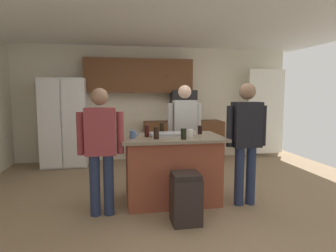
% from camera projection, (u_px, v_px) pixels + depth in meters
% --- Properties ---
extents(floor, '(7.04, 7.04, 0.00)m').
position_uv_depth(floor, '(182.00, 198.00, 4.30)').
color(floor, '#937A5B').
rests_on(floor, ground).
extents(ceiling, '(7.04, 7.04, 0.00)m').
position_uv_depth(ceiling, '(183.00, 16.00, 4.01)').
color(ceiling, white).
extents(back_wall, '(6.40, 0.10, 2.60)m').
position_uv_depth(back_wall, '(156.00, 103.00, 6.89)').
color(back_wall, beige).
rests_on(back_wall, ground).
extents(french_door_window_panel, '(0.90, 0.06, 2.00)m').
position_uv_depth(french_door_window_panel, '(266.00, 112.00, 6.98)').
color(french_door_window_panel, white).
rests_on(french_door_window_panel, ground).
extents(cabinet_run_upper, '(2.40, 0.38, 0.75)m').
position_uv_depth(cabinet_run_upper, '(139.00, 76.00, 6.56)').
color(cabinet_run_upper, brown).
extents(cabinet_run_lower, '(1.80, 0.63, 0.90)m').
position_uv_depth(cabinet_run_lower, '(183.00, 140.00, 6.78)').
color(cabinet_run_lower, brown).
rests_on(cabinet_run_lower, ground).
extents(refrigerator, '(0.92, 0.76, 1.85)m').
position_uv_depth(refrigerator, '(65.00, 122.00, 6.17)').
color(refrigerator, white).
rests_on(refrigerator, ground).
extents(microwave_over_range, '(0.56, 0.40, 0.32)m').
position_uv_depth(microwave_over_range, '(183.00, 97.00, 6.69)').
color(microwave_over_range, black).
extents(kitchen_island, '(1.41, 0.92, 0.94)m').
position_uv_depth(kitchen_island, '(172.00, 168.00, 4.16)').
color(kitchen_island, brown).
rests_on(kitchen_island, ground).
extents(person_host_foreground, '(0.57, 0.22, 1.67)m').
position_uv_depth(person_host_foreground, '(246.00, 136.00, 3.97)').
color(person_host_foreground, '#232D4C').
rests_on(person_host_foreground, ground).
extents(person_guest_right, '(0.57, 0.22, 1.60)m').
position_uv_depth(person_guest_right, '(101.00, 144.00, 3.62)').
color(person_guest_right, '#232D4C').
rests_on(person_guest_right, ground).
extents(person_elder_center, '(0.57, 0.22, 1.67)m').
position_uv_depth(person_elder_center, '(184.00, 128.00, 4.92)').
color(person_elder_center, '#4C5166').
rests_on(person_elder_center, ground).
extents(tumbler_amber, '(0.07, 0.07, 0.16)m').
position_uv_depth(tumbler_amber, '(156.00, 133.00, 3.84)').
color(tumbler_amber, black).
rests_on(tumbler_amber, kitchen_island).
extents(glass_dark_ale, '(0.07, 0.07, 0.13)m').
position_uv_depth(glass_dark_ale, '(200.00, 130.00, 4.32)').
color(glass_dark_ale, black).
rests_on(glass_dark_ale, kitchen_island).
extents(glass_stout_tall, '(0.06, 0.06, 0.16)m').
position_uv_depth(glass_stout_tall, '(147.00, 131.00, 4.03)').
color(glass_stout_tall, black).
rests_on(glass_stout_tall, kitchen_island).
extents(mug_ceramic_white, '(0.12, 0.08, 0.10)m').
position_uv_depth(mug_ceramic_white, '(133.00, 134.00, 3.92)').
color(mug_ceramic_white, '#4C6B99').
rests_on(mug_ceramic_white, kitchen_island).
extents(mug_blue_stoneware, '(0.13, 0.08, 0.11)m').
position_uv_depth(mug_blue_stoneware, '(190.00, 133.00, 4.03)').
color(mug_blue_stoneware, white).
rests_on(mug_blue_stoneware, kitchen_island).
extents(glass_pilsner, '(0.07, 0.07, 0.14)m').
position_uv_depth(glass_pilsner, '(184.00, 134.00, 3.82)').
color(glass_pilsner, black).
rests_on(glass_pilsner, kitchen_island).
extents(glass_short_whisky, '(0.07, 0.07, 0.16)m').
position_uv_depth(glass_short_whisky, '(162.00, 128.00, 4.34)').
color(glass_short_whisky, black).
rests_on(glass_short_whisky, kitchen_island).
extents(serving_tray, '(0.44, 0.30, 0.04)m').
position_uv_depth(serving_tray, '(166.00, 134.00, 4.15)').
color(serving_tray, '#B7B7BC').
rests_on(serving_tray, kitchen_island).
extents(trash_bin, '(0.34, 0.34, 0.61)m').
position_uv_depth(trash_bin, '(186.00, 198.00, 3.47)').
color(trash_bin, black).
rests_on(trash_bin, ground).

